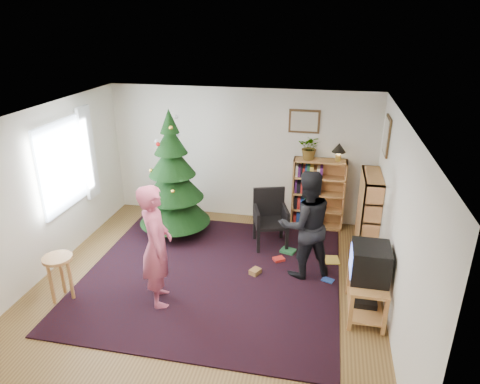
% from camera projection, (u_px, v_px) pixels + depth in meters
% --- Properties ---
extents(floor, '(5.00, 5.00, 0.00)m').
position_uv_depth(floor, '(207.00, 287.00, 6.27)').
color(floor, brown).
rests_on(floor, ground).
extents(ceiling, '(5.00, 5.00, 0.00)m').
position_uv_depth(ceiling, '(201.00, 118.00, 5.32)').
color(ceiling, white).
rests_on(ceiling, wall_back).
extents(wall_back, '(5.00, 0.02, 2.50)m').
position_uv_depth(wall_back, '(241.00, 155.00, 8.06)').
color(wall_back, silver).
rests_on(wall_back, floor).
extents(wall_front, '(5.00, 0.02, 2.50)m').
position_uv_depth(wall_front, '(120.00, 334.00, 3.53)').
color(wall_front, silver).
rests_on(wall_front, floor).
extents(wall_left, '(0.02, 5.00, 2.50)m').
position_uv_depth(wall_left, '(40.00, 195.00, 6.26)').
color(wall_left, silver).
rests_on(wall_left, floor).
extents(wall_right, '(0.02, 5.00, 2.50)m').
position_uv_depth(wall_right, '(397.00, 226.00, 5.33)').
color(wall_right, silver).
rests_on(wall_right, floor).
extents(rug, '(3.80, 3.60, 0.02)m').
position_uv_depth(rug, '(212.00, 275.00, 6.54)').
color(rug, black).
rests_on(rug, floor).
extents(window_pane, '(0.04, 1.20, 1.40)m').
position_uv_depth(window_pane, '(63.00, 166.00, 6.70)').
color(window_pane, silver).
rests_on(window_pane, wall_left).
extents(curtain, '(0.06, 0.35, 1.60)m').
position_uv_depth(curtain, '(88.00, 153.00, 7.33)').
color(curtain, white).
rests_on(curtain, wall_left).
extents(picture_back, '(0.55, 0.03, 0.42)m').
position_uv_depth(picture_back, '(304.00, 121.00, 7.55)').
color(picture_back, '#4C3319').
rests_on(picture_back, wall_back).
extents(picture_right, '(0.03, 0.50, 0.60)m').
position_uv_depth(picture_right, '(387.00, 136.00, 6.65)').
color(picture_right, '#4C3319').
rests_on(picture_right, wall_right).
extents(christmas_tree, '(1.26, 1.26, 2.28)m').
position_uv_depth(christmas_tree, '(173.00, 185.00, 7.46)').
color(christmas_tree, '#3F2816').
rests_on(christmas_tree, rug).
extents(bookshelf_back, '(0.95, 0.30, 1.30)m').
position_uv_depth(bookshelf_back, '(318.00, 193.00, 7.86)').
color(bookshelf_back, '#C77E47').
rests_on(bookshelf_back, floor).
extents(bookshelf_right, '(0.30, 0.95, 1.30)m').
position_uv_depth(bookshelf_right, '(369.00, 211.00, 7.14)').
color(bookshelf_right, '#C77E47').
rests_on(bookshelf_right, floor).
extents(tv_stand, '(0.47, 0.85, 0.55)m').
position_uv_depth(tv_stand, '(366.00, 292.00, 5.61)').
color(tv_stand, '#C77E47').
rests_on(tv_stand, floor).
extents(crt_tv, '(0.48, 0.52, 0.45)m').
position_uv_depth(crt_tv, '(370.00, 262.00, 5.43)').
color(crt_tv, black).
rests_on(crt_tv, tv_stand).
extents(armchair, '(0.68, 0.69, 0.99)m').
position_uv_depth(armchair, '(272.00, 215.00, 7.28)').
color(armchair, black).
rests_on(armchair, rug).
extents(stool, '(0.40, 0.40, 0.67)m').
position_uv_depth(stool, '(59.00, 266.00, 5.83)').
color(stool, '#C77E47').
rests_on(stool, floor).
extents(person_standing, '(0.63, 0.75, 1.73)m').
position_uv_depth(person_standing, '(156.00, 246.00, 5.64)').
color(person_standing, '#AB445C').
rests_on(person_standing, rug).
extents(person_by_chair, '(1.01, 0.92, 1.68)m').
position_uv_depth(person_by_chair, '(306.00, 225.00, 6.27)').
color(person_by_chair, black).
rests_on(person_by_chair, rug).
extents(potted_plant, '(0.44, 0.40, 0.44)m').
position_uv_depth(potted_plant, '(310.00, 147.00, 7.57)').
color(potted_plant, gray).
rests_on(potted_plant, bookshelf_back).
extents(table_lamp, '(0.25, 0.25, 0.33)m').
position_uv_depth(table_lamp, '(339.00, 149.00, 7.47)').
color(table_lamp, '#A57F33').
rests_on(table_lamp, bookshelf_back).
extents(floor_clutter, '(1.35, 0.95, 0.08)m').
position_uv_depth(floor_clutter, '(296.00, 264.00, 6.77)').
color(floor_clutter, '#A51E19').
rests_on(floor_clutter, rug).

